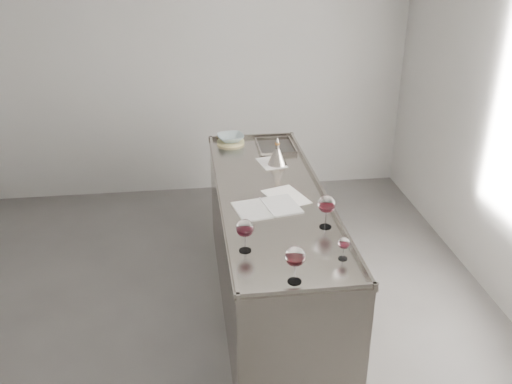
{
  "coord_description": "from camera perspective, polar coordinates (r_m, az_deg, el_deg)",
  "views": [
    {
      "loc": [
        -0.09,
        -3.3,
        2.71
      ],
      "look_at": [
        0.37,
        0.2,
        1.02
      ],
      "focal_mm": 40.0,
      "sensor_mm": 36.0,
      "label": 1
    }
  ],
  "objects": [
    {
      "name": "loose_paper_top",
      "position": [
        4.03,
        3.03,
        -0.47
      ],
      "size": [
        0.33,
        0.4,
        0.0
      ],
      "primitive_type": "cube",
      "rotation": [
        0.0,
        0.0,
        0.33
      ],
      "color": "white",
      "rests_on": "counter"
    },
    {
      "name": "ceramic_bowl",
      "position": [
        5.0,
        -2.56,
        5.43
      ],
      "size": [
        0.26,
        0.26,
        0.06
      ],
      "primitive_type": "imported",
      "rotation": [
        0.0,
        0.0,
        0.13
      ],
      "color": "#92A8AA",
      "rests_on": "trivet"
    },
    {
      "name": "counter",
      "position": [
        4.28,
        1.53,
        -5.93
      ],
      "size": [
        0.77,
        2.42,
        0.97
      ],
      "color": "gray",
      "rests_on": "ground"
    },
    {
      "name": "loose_paper_under",
      "position": [
        4.59,
        1.58,
        2.94
      ],
      "size": [
        0.24,
        0.3,
        0.0
      ],
      "primitive_type": "cube",
      "rotation": [
        0.0,
        0.0,
        0.19
      ],
      "color": "white",
      "rests_on": "counter"
    },
    {
      "name": "notebook",
      "position": [
        3.86,
        1.09,
        -1.59
      ],
      "size": [
        0.48,
        0.38,
        0.02
      ],
      "rotation": [
        0.0,
        0.0,
        0.2
      ],
      "color": "silver",
      "rests_on": "counter"
    },
    {
      "name": "room_shell",
      "position": [
        3.55,
        -5.55,
        3.84
      ],
      "size": [
        4.54,
        5.04,
        2.84
      ],
      "color": "#4F4C4A",
      "rests_on": "ground"
    },
    {
      "name": "wine_funnel",
      "position": [
        4.54,
        2.14,
        3.59
      ],
      "size": [
        0.16,
        0.16,
        0.23
      ],
      "rotation": [
        0.0,
        0.0,
        0.28
      ],
      "color": "#ACA299",
      "rests_on": "counter"
    },
    {
      "name": "wine_glass_middle",
      "position": [
        3.04,
        3.95,
        -6.53
      ],
      "size": [
        0.11,
        0.11,
        0.22
      ],
      "rotation": [
        0.0,
        0.0,
        -0.24
      ],
      "color": "white",
      "rests_on": "counter"
    },
    {
      "name": "wine_glass_left",
      "position": [
        3.32,
        -1.11,
        -3.72
      ],
      "size": [
        0.11,
        0.11,
        0.21
      ],
      "rotation": [
        0.0,
        0.0,
        -0.02
      ],
      "color": "white",
      "rests_on": "counter"
    },
    {
      "name": "trivet",
      "position": [
        5.02,
        -2.55,
        5.02
      ],
      "size": [
        0.28,
        0.28,
        0.02
      ],
      "primitive_type": "cylinder",
      "rotation": [
        0.0,
        0.0,
        -0.16
      ],
      "color": "#D0C386",
      "rests_on": "counter"
    },
    {
      "name": "wine_glass_small",
      "position": [
        3.3,
        8.79,
        -5.15
      ],
      "size": [
        0.07,
        0.07,
        0.14
      ],
      "rotation": [
        0.0,
        0.0,
        -0.3
      ],
      "color": "white",
      "rests_on": "counter"
    },
    {
      "name": "wine_glass_right",
      "position": [
        3.59,
        7.07,
        -1.3
      ],
      "size": [
        0.11,
        0.11,
        0.22
      ],
      "rotation": [
        0.0,
        0.0,
        0.26
      ],
      "color": "white",
      "rests_on": "counter"
    }
  ]
}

